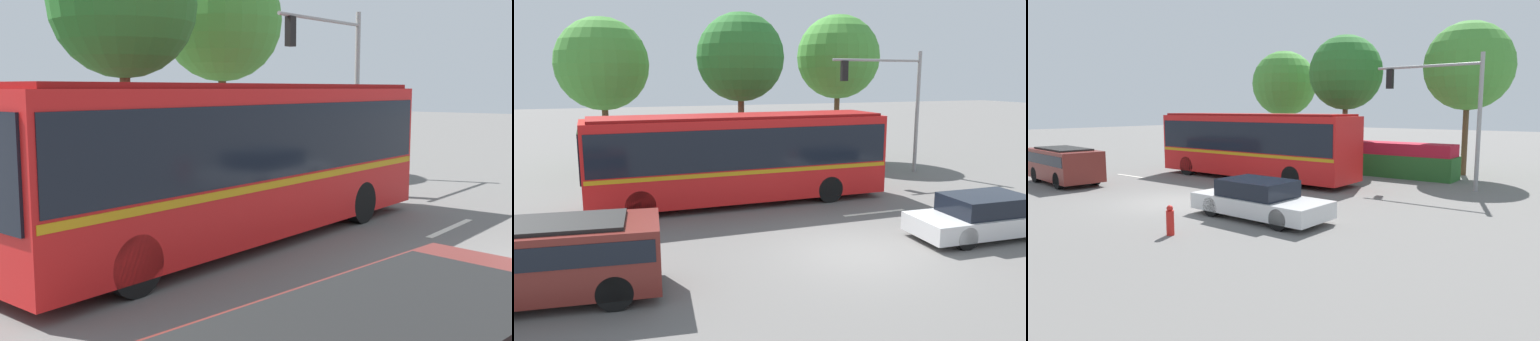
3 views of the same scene
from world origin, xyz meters
The scene contains 12 objects.
ground_plane centered at (0.00, 0.00, 0.00)m, with size 140.00×140.00×0.00m, color slate.
city_bus centered at (-1.36, 6.35, 1.88)m, with size 11.09×2.57×3.30m.
sedan_foreground centered at (4.35, -0.03, 0.60)m, with size 4.77×2.01×1.26m.
suv_left_lane centered at (-7.58, -0.21, 1.00)m, with size 4.89×2.44×1.71m.
traffic_light_pole centered at (7.39, 9.32, 3.85)m, with size 4.78×0.24×5.88m.
flowering_hedge centered at (2.05, 11.48, 0.88)m, with size 10.28×1.60×1.78m.
street_tree_left centered at (-5.70, 14.72, 5.26)m, with size 4.47×4.47×7.51m.
street_tree_centre centered at (0.55, 12.26, 5.58)m, with size 4.22×4.22×7.71m.
street_tree_right centered at (6.79, 14.13, 5.74)m, with size 4.60×4.60×8.06m.
fire_hydrant centered at (3.68, -3.12, 0.41)m, with size 0.22×0.22×0.86m.
lane_stripe_near centered at (-7.14, 3.11, 0.01)m, with size 2.40×0.16×0.01m, color silver.
lane_stripe_mid centered at (2.62, 3.30, 0.01)m, with size 2.40×0.16×0.01m, color silver.
Camera 3 is at (13.79, -11.25, 3.52)m, focal length 32.23 mm.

